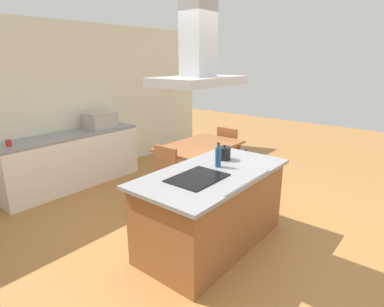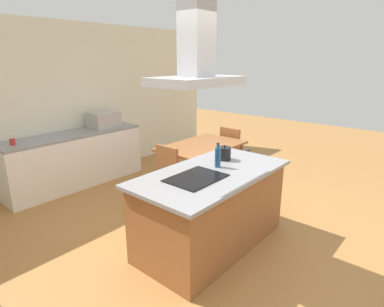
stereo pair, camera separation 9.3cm
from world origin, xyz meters
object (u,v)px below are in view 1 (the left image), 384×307
olive_oil_bottle (218,157)px  chair_at_right_end (230,147)px  tea_kettle (224,153)px  chair_at_left_end (161,174)px  coffee_mug_red (9,143)px  countertop_microwave (101,120)px  range_hood (198,58)px  cooktop (197,178)px  dining_table (200,150)px

olive_oil_bottle → chair_at_right_end: size_ratio=0.32×
tea_kettle → chair_at_right_end: (1.72, 1.00, -0.47)m
chair_at_left_end → chair_at_right_end: bearing=0.0°
tea_kettle → coffee_mug_red: size_ratio=2.33×
tea_kettle → countertop_microwave: (0.16, 2.74, 0.06)m
tea_kettle → chair_at_right_end: bearing=30.1°
countertop_microwave → range_hood: (-0.88, -2.88, 1.06)m
cooktop → countertop_microwave: 3.01m
chair_at_right_end → range_hood: (-2.44, -1.14, 1.59)m
tea_kettle → dining_table: 1.32m
coffee_mug_red → countertop_microwave: bearing=0.4°
cooktop → olive_oil_bottle: size_ratio=2.11×
cooktop → coffee_mug_red: size_ratio=6.67×
tea_kettle → dining_table: (0.80, 1.00, -0.31)m
olive_oil_bottle → range_hood: (-0.44, -0.05, 1.08)m
olive_oil_bottle → dining_table: 1.58m
cooktop → range_hood: bearing=0.0°
olive_oil_bottle → coffee_mug_red: (-1.13, 2.82, -0.08)m
dining_table → chair_at_left_end: chair_at_left_end is taller
tea_kettle → olive_oil_bottle: size_ratio=0.74×
cooktop → chair_at_left_end: 1.35m
chair_at_right_end → chair_at_left_end: bearing=180.0°
dining_table → coffee_mug_red: bearing=142.0°
chair_at_left_end → range_hood: range_hood is taller
countertop_microwave → coffee_mug_red: (-1.57, -0.01, -0.09)m
cooktop → countertop_microwave: (0.88, 2.88, 0.13)m
cooktop → chair_at_right_end: (2.44, 1.14, -0.40)m
olive_oil_bottle → chair_at_left_end: (0.17, 1.09, -0.51)m
countertop_microwave → range_hood: 3.19m
countertop_microwave → dining_table: 1.89m
dining_table → countertop_microwave: bearing=110.3°
tea_kettle → chair_at_left_end: bearing=96.3°
cooktop → dining_table: (1.52, 1.14, -0.24)m
tea_kettle → countertop_microwave: size_ratio=0.42×
chair_at_right_end → range_hood: range_hood is taller
cooktop → coffee_mug_red: 2.95m
olive_oil_bottle → coffee_mug_red: olive_oil_bottle is taller
chair_at_right_end → chair_at_left_end: (-1.83, 0.00, 0.00)m
coffee_mug_red → chair_at_left_end: (1.29, -1.73, -0.44)m
cooktop → chair_at_right_end: bearing=25.1°
chair_at_right_end → chair_at_left_end: 1.83m
olive_oil_bottle → chair_at_left_end: 1.22m
cooktop → range_hood: (0.00, 0.00, 1.20)m
countertop_microwave → dining_table: (0.64, -1.74, -0.37)m
olive_oil_bottle → chair_at_right_end: bearing=28.7°
chair_at_right_end → cooktop: bearing=-154.9°
cooktop → olive_oil_bottle: bearing=5.9°
coffee_mug_red → dining_table: bearing=-38.0°
dining_table → range_hood: (-1.52, -1.14, 1.43)m
chair_at_right_end → range_hood: size_ratio=0.99×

